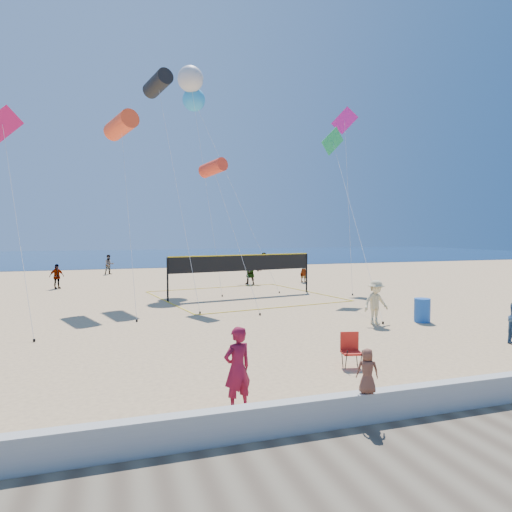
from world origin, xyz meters
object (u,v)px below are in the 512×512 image
object	(u,v)px
woman	(237,369)
volleyball_net	(242,268)
camp_chair	(351,348)
trash_barrel	(422,310)

from	to	relation	value
woman	volleyball_net	xyz separation A→B (m)	(4.84, 16.12, 0.77)
camp_chair	volleyball_net	distance (m)	14.22
trash_barrel	volleyball_net	bearing A→B (deg)	117.43
camp_chair	volleyball_net	size ratio (longest dim) A/B	0.10
woman	trash_barrel	bearing A→B (deg)	-164.02
woman	camp_chair	size ratio (longest dim) A/B	1.67
trash_barrel	volleyball_net	size ratio (longest dim) A/B	0.09
trash_barrel	camp_chair	bearing A→B (deg)	-142.15
camp_chair	trash_barrel	distance (m)	7.58
trash_barrel	volleyball_net	world-z (taller)	volleyball_net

